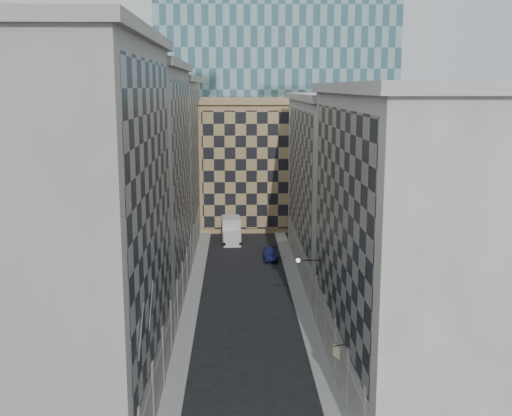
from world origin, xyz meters
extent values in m
cube|color=#999893|center=(-5.25, 30.00, 0.07)|extent=(1.50, 100.00, 0.15)
cube|color=#999893|center=(5.25, 30.00, 0.07)|extent=(1.50, 100.00, 0.15)
cube|color=gray|center=(-11.00, 11.00, 11.50)|extent=(10.00, 22.00, 23.00)
cube|color=gray|center=(-6.12, 11.00, 13.00)|extent=(0.25, 19.36, 18.00)
cube|color=gray|center=(-6.20, 11.00, 1.60)|extent=(0.45, 21.12, 3.20)
cube|color=gray|center=(-11.00, 11.00, 23.35)|extent=(10.80, 22.80, 0.70)
cylinder|color=gray|center=(-6.35, 8.25, 2.20)|extent=(0.90, 0.90, 4.40)
cylinder|color=gray|center=(-6.35, 13.75, 2.20)|extent=(0.90, 0.90, 4.40)
cylinder|color=gray|center=(-6.35, 19.25, 2.20)|extent=(0.90, 0.90, 4.40)
cube|color=gray|center=(-11.00, 33.00, 11.00)|extent=(10.00, 22.00, 22.00)
cube|color=gray|center=(-6.12, 33.00, 12.50)|extent=(0.25, 19.36, 17.00)
cube|color=gray|center=(-6.20, 33.00, 1.60)|extent=(0.45, 21.12, 3.20)
cube|color=gray|center=(-11.00, 33.00, 22.35)|extent=(10.80, 22.80, 0.70)
cylinder|color=gray|center=(-6.35, 24.75, 2.20)|extent=(0.90, 0.90, 4.40)
cylinder|color=gray|center=(-6.35, 30.25, 2.20)|extent=(0.90, 0.90, 4.40)
cylinder|color=gray|center=(-6.35, 35.75, 2.20)|extent=(0.90, 0.90, 4.40)
cylinder|color=gray|center=(-6.35, 41.25, 2.20)|extent=(0.90, 0.90, 4.40)
cube|color=gray|center=(-11.00, 55.00, 10.50)|extent=(10.00, 22.00, 21.00)
cube|color=gray|center=(-6.12, 55.00, 12.00)|extent=(0.25, 19.36, 16.00)
cube|color=gray|center=(-6.20, 55.00, 1.60)|extent=(0.45, 21.12, 3.20)
cube|color=gray|center=(-11.00, 55.00, 21.35)|extent=(10.80, 22.80, 0.70)
cylinder|color=gray|center=(-6.35, 46.75, 2.20)|extent=(0.90, 0.90, 4.40)
cylinder|color=gray|center=(-6.35, 52.25, 2.20)|extent=(0.90, 0.90, 4.40)
cylinder|color=gray|center=(-6.35, 57.75, 2.20)|extent=(0.90, 0.90, 4.40)
cylinder|color=gray|center=(-6.35, 63.25, 2.20)|extent=(0.90, 0.90, 4.40)
cube|color=#ACA89D|center=(11.00, 15.00, 10.00)|extent=(10.00, 26.00, 20.00)
cube|color=gray|center=(6.12, 15.00, 11.50)|extent=(0.25, 22.88, 15.00)
cube|color=#ACA89D|center=(6.20, 15.00, 1.60)|extent=(0.45, 24.96, 3.20)
cube|color=#ACA89D|center=(11.00, 15.00, 20.35)|extent=(10.80, 26.80, 0.70)
cylinder|color=#ACA89D|center=(6.35, 9.80, 2.20)|extent=(0.90, 0.90, 4.40)
cylinder|color=#ACA89D|center=(6.35, 15.00, 2.20)|extent=(0.90, 0.90, 4.40)
cylinder|color=#ACA89D|center=(6.35, 20.20, 2.20)|extent=(0.90, 0.90, 4.40)
cylinder|color=#ACA89D|center=(6.35, 25.40, 2.20)|extent=(0.90, 0.90, 4.40)
cube|color=#ACA89D|center=(11.00, 42.00, 9.50)|extent=(10.00, 28.00, 19.00)
cube|color=gray|center=(6.12, 42.00, 11.00)|extent=(0.25, 24.64, 14.00)
cube|color=#ACA89D|center=(6.20, 42.00, 1.60)|extent=(0.45, 26.88, 3.20)
cube|color=#ACA89D|center=(11.00, 42.00, 19.35)|extent=(10.80, 28.80, 0.70)
cube|color=tan|center=(2.00, 68.00, 9.00)|extent=(16.00, 14.00, 18.00)
cube|color=tan|center=(2.00, 60.90, 9.00)|extent=(15.20, 0.25, 16.50)
cube|color=tan|center=(2.00, 68.00, 18.40)|extent=(16.80, 14.80, 0.80)
cube|color=#2E2A24|center=(0.00, 82.00, 14.00)|extent=(6.00, 6.00, 28.00)
cube|color=#2E2A24|center=(0.00, 82.00, 28.70)|extent=(7.00, 7.00, 1.40)
cylinder|color=gray|center=(-5.90, 4.00, 8.00)|extent=(0.10, 2.33, 2.33)
cylinder|color=gray|center=(-5.90, 8.00, 8.00)|extent=(0.10, 2.33, 2.33)
cylinder|color=black|center=(5.10, 24.00, 6.20)|extent=(1.80, 0.08, 0.08)
sphere|color=#FFE5B2|center=(4.20, 24.00, 6.20)|extent=(0.36, 0.36, 0.36)
cube|color=silver|center=(-1.48, 54.16, 0.93)|extent=(2.40, 2.59, 1.86)
cube|color=silver|center=(-1.61, 56.85, 1.61)|extent=(2.56, 3.84, 3.21)
cylinder|color=black|center=(-2.48, 53.28, 0.47)|extent=(0.36, 0.95, 0.93)
cylinder|color=black|center=(-0.41, 53.38, 0.47)|extent=(0.36, 0.95, 0.93)
cylinder|color=black|center=(-2.71, 58.04, 0.47)|extent=(0.36, 0.95, 0.93)
cylinder|color=black|center=(-0.64, 58.14, 0.47)|extent=(0.36, 0.95, 0.93)
imported|color=#0F1437|center=(3.20, 47.02, 0.73)|extent=(1.71, 4.46, 1.45)
cylinder|color=black|center=(5.60, 10.77, 4.23)|extent=(0.82, 0.36, 0.06)
cube|color=beige|center=(5.40, 10.77, 3.80)|extent=(0.33, 0.72, 0.75)
camera|label=1|loc=(-0.97, -27.47, 20.40)|focal=45.00mm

